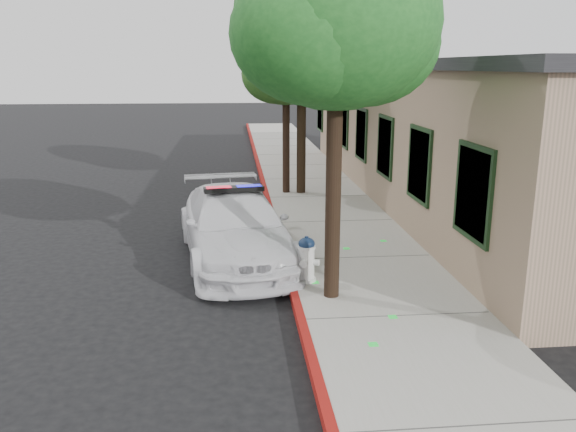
{
  "coord_description": "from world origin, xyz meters",
  "views": [
    {
      "loc": [
        -0.96,
        -8.53,
        4.07
      ],
      "look_at": [
        0.07,
        2.43,
        1.24
      ],
      "focal_mm": 36.25,
      "sensor_mm": 36.0,
      "label": 1
    }
  ],
  "objects_px": {
    "police_car": "(235,226)",
    "fire_hydrant": "(306,259)",
    "street_tree_near": "(337,30)",
    "street_tree_mid": "(302,32)",
    "clapboard_building": "(480,131)",
    "street_tree_far": "(287,72)"
  },
  "relations": [
    {
      "from": "street_tree_far",
      "to": "clapboard_building",
      "type": "bearing_deg",
      "value": -6.69
    },
    {
      "from": "street_tree_near",
      "to": "fire_hydrant",
      "type": "bearing_deg",
      "value": 115.52
    },
    {
      "from": "street_tree_near",
      "to": "street_tree_far",
      "type": "xyz_separation_m",
      "value": [
        0.01,
        8.76,
        -0.72
      ]
    },
    {
      "from": "street_tree_near",
      "to": "clapboard_building",
      "type": "bearing_deg",
      "value": 53.41
    },
    {
      "from": "police_car",
      "to": "street_tree_near",
      "type": "distance_m",
      "value": 4.94
    },
    {
      "from": "street_tree_mid",
      "to": "clapboard_building",
      "type": "bearing_deg",
      "value": -7.24
    },
    {
      "from": "police_car",
      "to": "street_tree_near",
      "type": "bearing_deg",
      "value": -64.6
    },
    {
      "from": "clapboard_building",
      "to": "street_tree_mid",
      "type": "bearing_deg",
      "value": 172.76
    },
    {
      "from": "police_car",
      "to": "street_tree_far",
      "type": "relative_size",
      "value": 1.09
    },
    {
      "from": "street_tree_near",
      "to": "street_tree_far",
      "type": "height_order",
      "value": "street_tree_near"
    },
    {
      "from": "police_car",
      "to": "fire_hydrant",
      "type": "distance_m",
      "value": 2.25
    },
    {
      "from": "fire_hydrant",
      "to": "street_tree_mid",
      "type": "height_order",
      "value": "street_tree_mid"
    },
    {
      "from": "fire_hydrant",
      "to": "street_tree_far",
      "type": "relative_size",
      "value": 0.17
    },
    {
      "from": "police_car",
      "to": "fire_hydrant",
      "type": "bearing_deg",
      "value": -61.7
    },
    {
      "from": "clapboard_building",
      "to": "street_tree_near",
      "type": "xyz_separation_m",
      "value": [
        -5.98,
        -8.06,
        2.5
      ]
    },
    {
      "from": "clapboard_building",
      "to": "street_tree_near",
      "type": "height_order",
      "value": "street_tree_near"
    },
    {
      "from": "street_tree_near",
      "to": "street_tree_mid",
      "type": "bearing_deg",
      "value": 86.91
    },
    {
      "from": "street_tree_mid",
      "to": "police_car",
      "type": "bearing_deg",
      "value": -109.21
    },
    {
      "from": "clapboard_building",
      "to": "police_car",
      "type": "bearing_deg",
      "value": -144.39
    },
    {
      "from": "fire_hydrant",
      "to": "street_tree_mid",
      "type": "xyz_separation_m",
      "value": [
        0.83,
        8.0,
        4.49
      ]
    },
    {
      "from": "fire_hydrant",
      "to": "street_tree_far",
      "type": "bearing_deg",
      "value": 109.85
    },
    {
      "from": "street_tree_mid",
      "to": "street_tree_far",
      "type": "relative_size",
      "value": 1.31
    }
  ]
}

